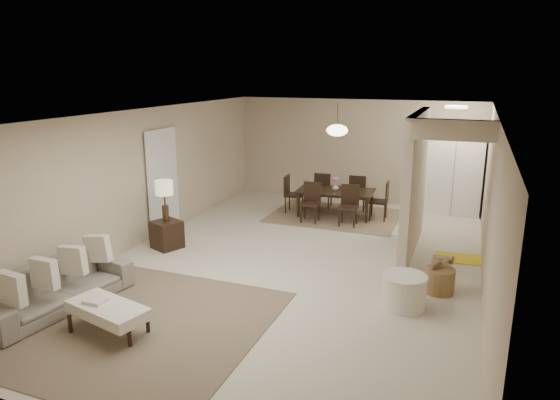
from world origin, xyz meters
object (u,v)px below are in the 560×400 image
at_px(side_table, 167,235).
at_px(sofa, 56,287).
at_px(dining_table, 335,203).
at_px(pantry_cabinet, 455,168).
at_px(round_pouf, 404,292).
at_px(wicker_basket, 439,281).
at_px(ottoman_bench, 108,310).

bearing_deg(side_table, sofa, -91.11).
bearing_deg(dining_table, pantry_cabinet, 22.78).
bearing_deg(dining_table, round_pouf, -66.15).
distance_m(sofa, dining_table, 6.20).
relative_size(sofa, wicker_basket, 4.85).
bearing_deg(sofa, pantry_cabinet, -26.73).
xyz_separation_m(pantry_cabinet, wicker_basket, (0.06, -4.49, -0.87)).
distance_m(pantry_cabinet, wicker_basket, 4.58).
distance_m(sofa, ottoman_bench, 1.16).
xyz_separation_m(round_pouf, dining_table, (-2.06, 3.99, 0.06)).
relative_size(pantry_cabinet, wicker_basket, 4.88).
xyz_separation_m(ottoman_bench, wicker_basket, (3.73, 2.72, -0.12)).
bearing_deg(round_pouf, wicker_basket, 58.79).
distance_m(pantry_cabinet, dining_table, 2.80).
bearing_deg(ottoman_bench, sofa, 178.37).
distance_m(ottoman_bench, side_table, 3.08).
bearing_deg(pantry_cabinet, side_table, -137.69).
xyz_separation_m(pantry_cabinet, ottoman_bench, (-3.68, -7.21, -0.74)).
bearing_deg(wicker_basket, side_table, 177.97).
xyz_separation_m(sofa, wicker_basket, (4.86, 2.42, -0.12)).
height_order(wicker_basket, dining_table, dining_table).
relative_size(ottoman_bench, side_table, 2.27).
bearing_deg(dining_table, ottoman_bench, -105.19).
xyz_separation_m(pantry_cabinet, dining_table, (-2.42, -1.19, -0.76)).
xyz_separation_m(side_table, wicker_basket, (4.81, -0.17, -0.07)).
distance_m(side_table, wicker_basket, 4.81).
height_order(side_table, round_pouf, side_table).
bearing_deg(sofa, wicker_basket, -55.48).
relative_size(pantry_cabinet, dining_table, 1.25).
height_order(pantry_cabinet, side_table, pantry_cabinet).
bearing_deg(pantry_cabinet, wicker_basket, -89.25).
height_order(pantry_cabinet, dining_table, pantry_cabinet).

